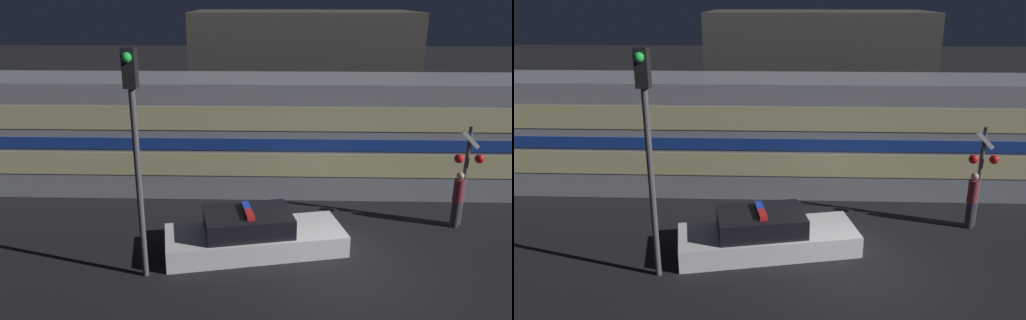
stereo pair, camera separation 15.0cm
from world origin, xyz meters
TOP-DOWN VIEW (x-y plane):
  - ground_plane at (0.00, 0.00)m, footprint 120.00×120.00m
  - train at (-2.46, 6.20)m, footprint 21.32×3.04m
  - police_car at (-2.42, 1.09)m, footprint 5.19×2.79m
  - pedestrian at (3.73, 2.78)m, footprint 0.30×0.30m
  - crossing_signal_near at (3.92, 2.87)m, footprint 0.87×0.34m
  - traffic_light_corner at (-5.11, -0.32)m, footprint 0.30×0.46m
  - building_left at (-0.48, 13.15)m, footprint 10.34×4.90m

SIDE VIEW (x-z plane):
  - ground_plane at x=0.00m, z-range 0.00..0.00m
  - police_car at x=-2.42m, z-range -0.17..1.10m
  - pedestrian at x=3.73m, z-range 0.02..1.80m
  - crossing_signal_near at x=3.92m, z-range 0.31..3.46m
  - train at x=-2.46m, z-range 0.00..4.03m
  - building_left at x=-0.48m, z-range 0.00..6.09m
  - traffic_light_corner at x=-5.11m, z-range 0.88..6.59m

